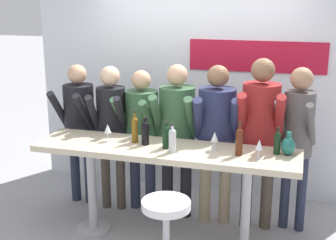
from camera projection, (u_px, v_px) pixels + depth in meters
ground_plane at (165, 239)px, 4.77m from camera, size 40.00×40.00×0.00m
back_wall at (199, 90)px, 5.75m from camera, size 4.17×0.12×2.53m
tasting_table at (165, 161)px, 4.54m from camera, size 2.57×0.64×0.99m
bar_stool at (166, 229)px, 3.92m from camera, size 0.43×0.43×0.77m
person_far_left at (79, 119)px, 5.37m from camera, size 0.44×0.54×1.65m
person_left at (111, 122)px, 5.19m from camera, size 0.42×0.54×1.66m
person_center_left at (141, 126)px, 5.18m from camera, size 0.48×0.57×1.62m
person_center at (177, 125)px, 5.01m from camera, size 0.47×0.56×1.71m
person_center_right at (217, 128)px, 4.86m from camera, size 0.52×0.61×1.72m
person_right at (260, 126)px, 4.73m from camera, size 0.48×0.59×1.81m
person_far_right at (298, 130)px, 4.70m from camera, size 0.42×0.55×1.73m
wine_bottle_0 at (172, 139)px, 4.34m from camera, size 0.07×0.07×0.28m
wine_bottle_1 at (239, 140)px, 4.25m from camera, size 0.07×0.07×0.32m
wine_bottle_2 at (145, 132)px, 4.56m from camera, size 0.08×0.08×0.28m
wine_bottle_3 at (277, 142)px, 4.29m from camera, size 0.06×0.06×0.26m
wine_bottle_4 at (135, 128)px, 4.63m from camera, size 0.06×0.06×0.32m
wine_bottle_5 at (166, 136)px, 4.45m from camera, size 0.07×0.07×0.26m
wine_glass_0 at (215, 137)px, 4.41m from camera, size 0.07×0.07×0.18m
wine_glass_1 at (259, 145)px, 4.17m from camera, size 0.07×0.07×0.18m
wine_glass_2 at (108, 129)px, 4.67m from camera, size 0.07×0.07×0.18m
decorative_vase at (288, 146)px, 4.28m from camera, size 0.13×0.13×0.22m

